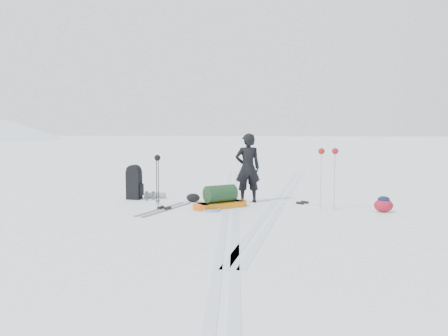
% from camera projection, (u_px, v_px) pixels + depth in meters
% --- Properties ---
extents(ground, '(200.00, 200.00, 0.00)m').
position_uv_depth(ground, '(231.00, 206.00, 10.88)').
color(ground, white).
rests_on(ground, ground).
extents(ski_tracks, '(3.38, 17.97, 0.01)m').
position_uv_depth(ski_tracks, '(256.00, 201.00, 11.68)').
color(ski_tracks, silver).
rests_on(ski_tracks, ground).
extents(skier, '(0.75, 0.58, 1.81)m').
position_uv_depth(skier, '(248.00, 168.00, 11.38)').
color(skier, black).
rests_on(skier, ground).
extents(pulk_sled, '(1.43, 1.21, 0.56)m').
position_uv_depth(pulk_sled, '(220.00, 199.00, 10.65)').
color(pulk_sled, '#CA6D0B').
rests_on(pulk_sled, ground).
extents(expedition_rucksack, '(1.03, 0.51, 0.95)m').
position_uv_depth(expedition_rucksack, '(137.00, 183.00, 11.95)').
color(expedition_rucksack, black).
rests_on(expedition_rucksack, ground).
extents(ski_poles_black, '(0.17, 0.16, 1.28)m').
position_uv_depth(ski_poles_black, '(157.00, 164.00, 11.01)').
color(ski_poles_black, black).
rests_on(ski_poles_black, ground).
extents(ski_poles_silver, '(0.47, 0.19, 1.48)m').
position_uv_depth(ski_poles_silver, '(328.00, 158.00, 10.23)').
color(ski_poles_silver, silver).
rests_on(ski_poles_silver, ground).
extents(touring_skis_grey, '(0.98, 2.00, 0.07)m').
position_uv_depth(touring_skis_grey, '(164.00, 209.00, 10.44)').
color(touring_skis_grey, gray).
rests_on(touring_skis_grey, ground).
extents(touring_skis_white, '(1.74, 1.49, 0.07)m').
position_uv_depth(touring_skis_white, '(302.00, 204.00, 11.15)').
color(touring_skis_white, white).
rests_on(touring_skis_white, ground).
extents(rope_coil, '(0.57, 0.57, 0.05)m').
position_uv_depth(rope_coil, '(212.00, 210.00, 10.28)').
color(rope_coil, '#5897D7').
rests_on(rope_coil, ground).
extents(small_daypack, '(0.48, 0.38, 0.37)m').
position_uv_depth(small_daypack, '(384.00, 204.00, 10.11)').
color(small_daypack, maroon).
rests_on(small_daypack, ground).
extents(thermos_pair, '(0.23, 0.18, 0.25)m').
position_uv_depth(thermos_pair, '(150.00, 196.00, 11.79)').
color(thermos_pair, '#4E5055').
rests_on(thermos_pair, ground).
extents(stuff_sack, '(0.36, 0.27, 0.23)m').
position_uv_depth(stuff_sack, '(193.00, 198.00, 11.51)').
color(stuff_sack, black).
rests_on(stuff_sack, ground).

